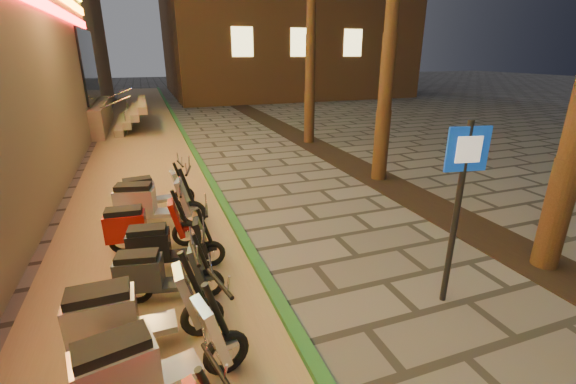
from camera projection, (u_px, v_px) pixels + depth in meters
name	position (u px, v px, depth m)	size (l,w,h in m)	color
parking_strip	(144.00, 172.00, 11.49)	(3.40, 60.00, 0.01)	#8C7251
green_curb	(201.00, 165.00, 12.02)	(0.18, 60.00, 0.10)	#225B27
planting_strip	(425.00, 203.00, 9.08)	(1.20, 40.00, 0.02)	black
pedestrian_sign	(460.00, 190.00, 4.97)	(0.56, 0.13, 2.58)	black
scooter_6	(147.00, 365.00, 3.69)	(1.72, 0.79, 1.21)	black
scooter_7	(128.00, 315.00, 4.39)	(1.73, 0.61, 1.22)	black
scooter_8	(156.00, 274.00, 5.35)	(1.47, 0.65, 1.03)	black
scooter_9	(164.00, 246.00, 6.10)	(1.51, 0.60, 1.06)	black
scooter_10	(141.00, 227.00, 6.73)	(1.58, 0.56, 1.11)	black
scooter_11	(149.00, 203.00, 7.63)	(1.75, 0.83, 1.23)	black
scooter_12	(150.00, 192.00, 8.42)	(1.53, 0.60, 1.07)	black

